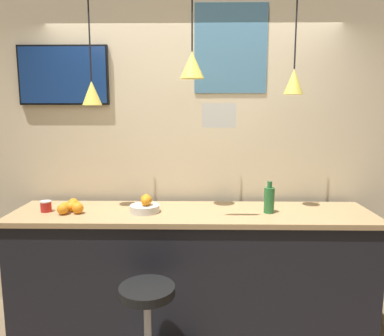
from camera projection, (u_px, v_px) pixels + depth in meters
The scene contains 13 objects.
back_wall at pixel (193, 147), 3.33m from camera, with size 8.00×0.06×2.90m.
service_counter at pixel (192, 270), 3.05m from camera, with size 2.85×0.66×0.98m.
bar_stool at pixel (147, 318), 2.49m from camera, with size 0.44×0.44×0.64m.
fruit_bowl at pixel (145, 206), 2.94m from camera, with size 0.23×0.23×0.14m.
orange_pile at pixel (72, 207), 2.97m from camera, with size 0.20×0.27×0.09m.
juice_bottle at pixel (269, 199), 2.92m from camera, with size 0.08×0.08×0.25m.
spread_jar at pixel (46, 206), 2.96m from camera, with size 0.09×0.09×0.09m.
pendant_lamp_left at pixel (92, 92), 2.88m from camera, with size 0.15×0.15×0.99m.
pendant_lamp_middle at pixel (192, 65), 2.83m from camera, with size 0.18×0.18×0.79m.
pendant_lamp_right at pixel (294, 80), 2.84m from camera, with size 0.15×0.15×0.91m.
mounted_tv at pixel (63, 75), 3.20m from camera, with size 0.77×0.04×0.50m.
hanging_menu_board at pixel (219, 115), 2.60m from camera, with size 0.24×0.01×0.17m.
wall_poster at pixel (231, 49), 3.16m from camera, with size 0.61×0.01×0.74m.
Camera 1 is at (0.05, -2.19, 1.79)m, focal length 35.00 mm.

